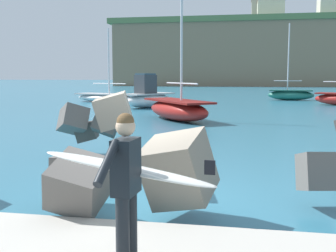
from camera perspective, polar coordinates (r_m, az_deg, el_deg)
ground_plane at (r=8.23m, az=-2.55°, el=-10.10°), size 400.00×400.00×0.00m
breakwater_jetty at (r=9.78m, az=3.09°, el=-0.93°), size 31.07×7.49×2.31m
surfer_with_board at (r=4.66m, az=-5.63°, el=-7.16°), size 2.11×1.23×1.78m
boat_near_centre at (r=42.25m, az=16.33°, el=4.15°), size 4.45×1.98×7.32m
boat_near_right at (r=22.50m, az=1.31°, el=2.32°), size 4.84×5.71×7.05m
boat_mid_left at (r=38.07m, az=-8.52°, el=3.89°), size 6.42×4.07×6.48m
boat_far_left at (r=31.37m, az=-2.71°, el=3.97°), size 3.76×4.88×2.54m
mooring_buoy_inner at (r=31.74m, az=-9.23°, el=2.88°), size 0.44×0.44×0.44m
station_building_west at (r=103.48m, az=13.74°, el=15.03°), size 6.20×7.90×4.92m
station_building_central at (r=112.89m, az=12.70°, el=14.80°), size 5.75×5.73×6.66m
station_building_annex at (r=100.55m, az=21.63°, el=15.17°), size 6.69×5.61×5.56m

